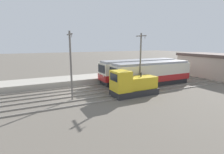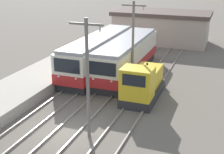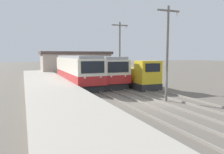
# 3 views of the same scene
# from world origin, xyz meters

# --- Properties ---
(ground_plane) EXTENTS (200.00, 200.00, 0.00)m
(ground_plane) POSITION_xyz_m (0.00, 0.00, 0.00)
(ground_plane) COLOR #665E54
(track_left) EXTENTS (1.54, 60.00, 0.14)m
(track_left) POSITION_xyz_m (-2.60, 0.00, 0.07)
(track_left) COLOR gray
(track_left) RESTS_ON ground
(track_center) EXTENTS (1.54, 60.00, 0.14)m
(track_center) POSITION_xyz_m (0.20, 0.00, 0.07)
(track_center) COLOR gray
(track_center) RESTS_ON ground
(track_right) EXTENTS (1.54, 60.00, 0.14)m
(track_right) POSITION_xyz_m (3.20, 0.00, 0.07)
(track_right) COLOR gray
(track_right) RESTS_ON ground
(commuter_train_left) EXTENTS (2.84, 13.15, 3.50)m
(commuter_train_left) POSITION_xyz_m (-2.60, 11.76, 1.63)
(commuter_train_left) COLOR #28282B
(commuter_train_left) RESTS_ON ground
(commuter_train_center) EXTENTS (2.84, 12.45, 3.40)m
(commuter_train_center) POSITION_xyz_m (0.20, 11.92, 1.59)
(commuter_train_center) COLOR #28282B
(commuter_train_center) RESTS_ON ground
(shunting_locomotive) EXTENTS (2.40, 5.54, 3.00)m
(shunting_locomotive) POSITION_xyz_m (3.20, 6.67, 1.21)
(shunting_locomotive) COLOR #28282B
(shunting_locomotive) RESTS_ON ground
(catenary_mast_near) EXTENTS (2.00, 0.20, 7.26)m
(catenary_mast_near) POSITION_xyz_m (1.71, -0.05, 3.95)
(catenary_mast_near) COLOR slate
(catenary_mast_near) RESTS_ON ground
(catenary_mast_mid) EXTENTS (2.00, 0.20, 7.26)m
(catenary_mast_mid) POSITION_xyz_m (1.71, 8.80, 3.95)
(catenary_mast_mid) COLOR slate
(catenary_mast_mid) RESTS_ON ground
(station_building) EXTENTS (12.60, 6.30, 4.18)m
(station_building) POSITION_xyz_m (0.47, 26.00, 2.11)
(station_building) COLOR #AD9E8E
(station_building) RESTS_ON ground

